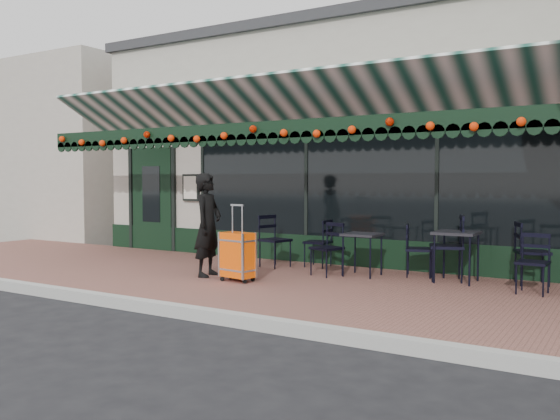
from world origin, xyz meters
The scene contains 16 objects.
ground centered at (0.00, 0.00, 0.00)m, with size 80.00×80.00×0.00m, color black.
sidewalk centered at (0.00, 2.00, 0.07)m, with size 18.00×4.00×0.15m, color brown.
curb centered at (0.00, -0.08, 0.07)m, with size 18.00×0.16×0.15m, color #9E9E99.
restaurant_building centered at (0.00, 7.84, 2.27)m, with size 12.00×9.60×4.50m.
neighbor_building_left centered at (-13.00, 8.00, 2.40)m, with size 12.00×8.00×4.80m, color #ACA597.
woman centered at (-1.57, 1.79, 0.96)m, with size 0.59×0.39×1.62m, color black.
suitcase centered at (-0.90, 1.65, 0.53)m, with size 0.54×0.36×1.14m.
cafe_table_a centered at (1.91, 3.27, 0.83)m, with size 0.61×0.61×0.75m.
cafe_table_b centered at (0.49, 3.09, 0.75)m, with size 0.54×0.54×0.67m.
chair_a_left centered at (1.75, 3.32, 0.65)m, with size 0.50×0.50×1.01m, color black, non-canonical shape.
chair_a_right centered at (2.90, 3.65, 0.61)m, with size 0.46×0.46×0.92m, color black, non-canonical shape.
chair_a_front centered at (3.01, 2.89, 0.56)m, with size 0.41×0.41×0.81m, color black, non-canonical shape.
chair_b_left centered at (-0.56, 3.58, 0.57)m, with size 0.42×0.42×0.84m, color black, non-canonical shape.
chair_b_right centered at (1.28, 3.47, 0.57)m, with size 0.42×0.42×0.84m, color black, non-canonical shape.
chair_b_front centered at (0.00, 2.81, 0.58)m, with size 0.43×0.43×0.85m, color black, non-canonical shape.
chair_solo centered at (-1.18, 3.17, 0.61)m, with size 0.46×0.46×0.91m, color black, non-canonical shape.
Camera 1 is at (4.19, -5.51, 1.67)m, focal length 38.00 mm.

